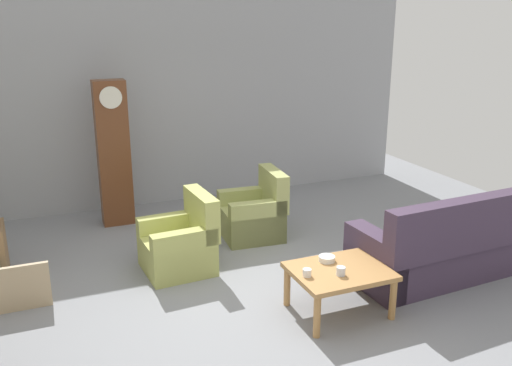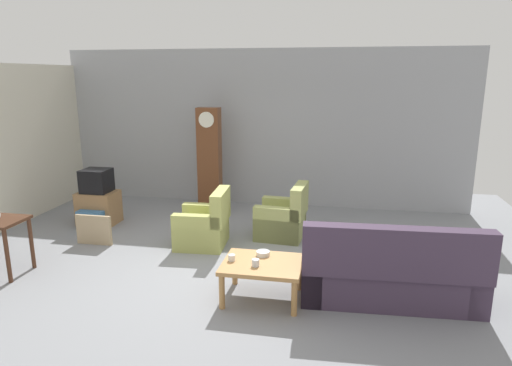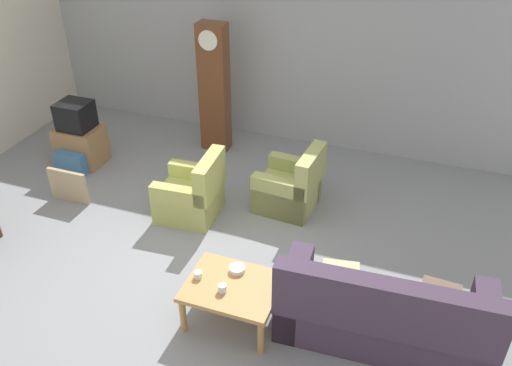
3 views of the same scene
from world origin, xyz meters
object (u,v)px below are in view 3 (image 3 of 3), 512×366
Objects in this scene: armchair_olive_far at (291,188)px; cup_blue_rimmed at (222,288)px; cup_white_porcelain at (198,275)px; couch_floral at (383,315)px; coffee_table_wood at (233,290)px; framed_picture_leaning at (69,186)px; bowl_white_stacked at (237,269)px; grandfather_clock at (214,88)px; armchair_olive_near at (192,195)px; tv_stand_cabinet at (81,145)px; storage_box_blue at (76,159)px; tv_crt at (75,115)px.

armchair_olive_far is 2.32m from cup_blue_rimmed.
couch_floral is at bearing 7.58° from cup_white_porcelain.
armchair_olive_far is (-1.55, 1.95, -0.05)m from couch_floral.
armchair_olive_far reaches higher than cup_white_porcelain.
coffee_table_wood is 3.25m from framed_picture_leaning.
framed_picture_leaning is 3.15m from bowl_white_stacked.
grandfather_clock reaches higher than coffee_table_wood.
armchair_olive_near is 1.34m from armchair_olive_far.
armchair_olive_near is at bearing 118.02° from cup_white_porcelain.
couch_floral is 24.88× the size of cup_white_porcelain.
bowl_white_stacked is (0.03, 0.33, -0.02)m from cup_blue_rimmed.
armchair_olive_near reaches higher than coffee_table_wood.
armchair_olive_near is 10.68× the size of cup_white_porcelain.
tv_stand_cabinet is (-3.47, 2.26, -0.11)m from coffee_table_wood.
armchair_olive_near reaches higher than bowl_white_stacked.
armchair_olive_far is 3.44m from tv_stand_cabinet.
storage_box_blue is (0.03, -0.21, -0.13)m from tv_stand_cabinet.
tv_stand_cabinet is at bearing 162.91° from armchair_olive_near.
couch_floral is 5.38m from tv_stand_cabinet.
couch_floral is 1.54m from coffee_table_wood.
tv_stand_cabinet is 0.25m from storage_box_blue.
armchair_olive_far is 2.19m from coffee_table_wood.
framed_picture_leaning is 2.92m from cup_white_porcelain.
bowl_white_stacked is at bearing -19.68° from framed_picture_leaning.
coffee_table_wood is at bearing 62.56° from cup_blue_rimmed.
couch_floral reaches higher than coffee_table_wood.
grandfather_clock is at bearing 135.01° from couch_floral.
armchair_olive_far reaches higher than cup_blue_rimmed.
cup_white_porcelain is (3.09, -2.28, 0.21)m from tv_stand_cabinet.
tv_crt is (-3.44, 0.07, 0.51)m from armchair_olive_far.
grandfather_clock is at bearing 110.62° from cup_white_porcelain.
cup_white_porcelain is at bearing -36.38° from tv_stand_cabinet.
armchair_olive_far is 2.18m from grandfather_clock.
tv_crt is at bearing 178.83° from armchair_olive_far.
framed_picture_leaning reaches higher than coffee_table_wood.
couch_floral reaches higher than cup_blue_rimmed.
cup_white_porcelain is at bearing -36.38° from tv_crt.
bowl_white_stacked is (-1.55, -0.02, 0.15)m from couch_floral.
cup_blue_rimmed is at bearing -167.33° from couch_floral.
tv_stand_cabinet is (-3.44, 0.07, -0.00)m from armchair_olive_far.
armchair_olive_far is 1.99m from bowl_white_stacked.
tv_stand_cabinet is at bearing 143.62° from cup_white_porcelain.
tv_stand_cabinet reaches higher than cup_blue_rimmed.
framed_picture_leaning is at bearing -170.41° from armchair_olive_near.
bowl_white_stacked reaches higher than framed_picture_leaning.
armchair_olive_near is 1.99m from coffee_table_wood.
framed_picture_leaning is 6.75× the size of cup_blue_rimmed.
armchair_olive_near is 1.35× the size of tv_stand_cabinet.
bowl_white_stacked is at bearing -30.79° from tv_stand_cabinet.
coffee_table_wood is (0.03, -2.19, 0.10)m from armchair_olive_far.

